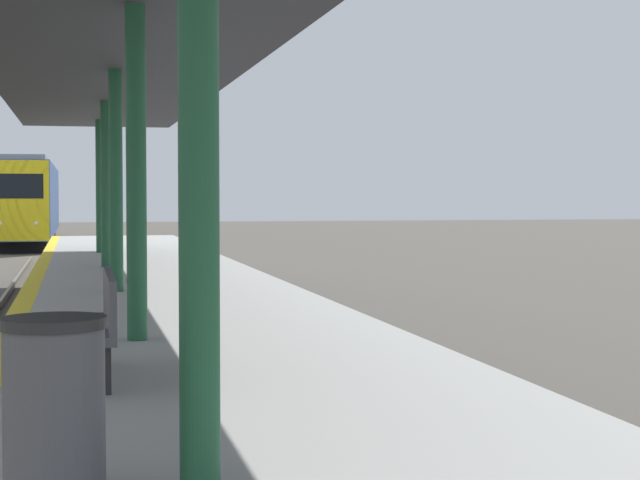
# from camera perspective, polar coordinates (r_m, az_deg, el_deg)

# --- Properties ---
(train) EXTENTS (2.67, 23.72, 4.32)m
(train) POSITION_cam_1_polar(r_m,az_deg,el_deg) (59.08, -15.24, 1.98)
(train) COLOR black
(train) RESTS_ON ground
(station_canopy) EXTENTS (4.34, 30.56, 3.88)m
(station_canopy) POSITION_cam_1_polar(r_m,az_deg,el_deg) (18.11, -10.88, 9.07)
(station_canopy) COLOR #1E5133
(station_canopy) RESTS_ON platform_right
(trash_bin) EXTENTS (0.56, 0.56, 0.95)m
(trash_bin) POSITION_cam_1_polar(r_m,az_deg,el_deg) (5.89, -14.00, -8.60)
(trash_bin) COLOR #4C4C51
(trash_bin) RESTS_ON platform_right
(bench) EXTENTS (0.44, 1.87, 0.92)m
(bench) POSITION_cam_1_polar(r_m,az_deg,el_deg) (9.48, -11.89, -4.32)
(bench) COLOR #4C4C51
(bench) RESTS_ON platform_right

